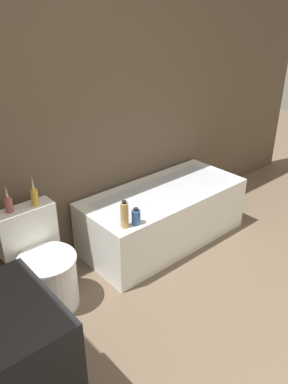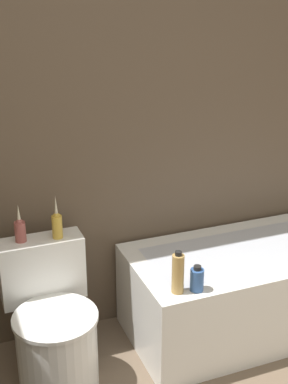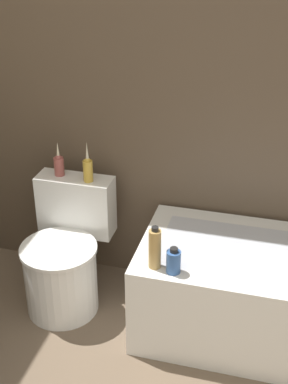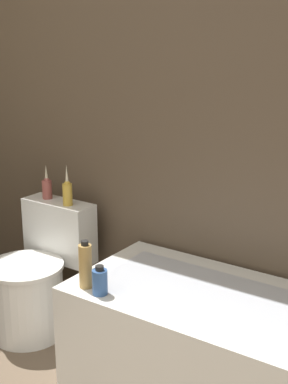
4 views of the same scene
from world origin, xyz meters
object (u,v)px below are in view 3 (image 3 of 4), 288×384
(shampoo_bottle_tall, at_px, (155,248))
(shampoo_bottle_short, at_px, (174,261))
(bathtub, at_px, (287,298))
(vase_gold, at_px, (59,164))
(vase_silver, at_px, (88,168))
(toilet, at_px, (65,258))

(shampoo_bottle_tall, height_order, shampoo_bottle_short, shampoo_bottle_tall)
(bathtub, relative_size, vase_gold, 7.65)
(vase_gold, xyz_separation_m, vase_silver, (0.18, -0.03, 0.01))
(vase_gold, bearing_deg, bathtub, -8.87)
(bathtub, bearing_deg, shampoo_bottle_tall, -158.97)
(shampoo_bottle_tall, bearing_deg, toilet, 157.65)
(bathtub, bearing_deg, vase_silver, 171.11)
(vase_gold, bearing_deg, shampoo_bottle_short, -31.67)
(toilet, bearing_deg, vase_gold, 112.93)
(bathtub, height_order, shampoo_bottle_short, shampoo_bottle_short)
(bathtub, xyz_separation_m, toilet, (-1.20, -0.01, 0.03))
(bathtub, xyz_separation_m, vase_silver, (-1.11, 0.17, 0.51))
(vase_silver, xyz_separation_m, shampoo_bottle_short, (0.57, -0.44, -0.20))
(toilet, height_order, vase_gold, vase_gold)
(toilet, xyz_separation_m, vase_gold, (-0.09, 0.21, 0.47))
(vase_gold, xyz_separation_m, shampoo_bottle_short, (0.75, -0.46, -0.19))
(shampoo_bottle_short, bearing_deg, vase_silver, 142.66)
(bathtub, bearing_deg, vase_gold, 171.13)
(toilet, height_order, shampoo_bottle_short, toilet)
(toilet, distance_m, vase_gold, 0.52)
(vase_gold, bearing_deg, vase_silver, -8.71)
(toilet, relative_size, shampoo_bottle_tall, 3.14)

